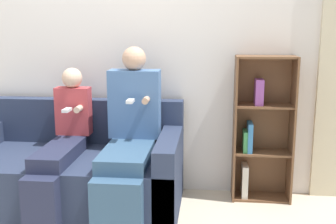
% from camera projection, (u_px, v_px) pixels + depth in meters
% --- Properties ---
extents(back_wall, '(10.00, 0.06, 2.55)m').
position_uv_depth(back_wall, '(112.00, 50.00, 3.73)').
color(back_wall, silver).
rests_on(back_wall, ground_plane).
extents(couch, '(1.77, 0.95, 0.85)m').
position_uv_depth(couch, '(72.00, 175.00, 3.45)').
color(couch, '#28334C').
rests_on(couch, ground_plane).
extents(adult_seated, '(0.42, 0.91, 1.32)m').
position_uv_depth(adult_seated, '(129.00, 133.00, 3.27)').
color(adult_seated, '#335170').
rests_on(adult_seated, ground_plane).
extents(child_seated, '(0.29, 0.93, 1.14)m').
position_uv_depth(child_seated, '(61.00, 145.00, 3.28)').
color(child_seated, '#232842').
rests_on(child_seated, ground_plane).
extents(bookshelf, '(0.50, 0.26, 1.24)m').
position_uv_depth(bookshelf, '(260.00, 131.00, 3.61)').
color(bookshelf, brown).
rests_on(bookshelf, ground_plane).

